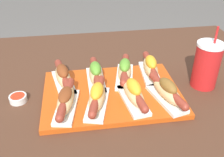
% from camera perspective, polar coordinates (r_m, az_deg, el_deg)
% --- Properties ---
extents(patio_table, '(1.38, 0.97, 0.68)m').
position_cam_1_polar(patio_table, '(1.23, -0.72, -14.00)').
color(patio_table, '#4C2D1E').
rests_on(patio_table, ground_plane).
extents(serving_tray, '(0.47, 0.33, 0.02)m').
position_cam_1_polar(serving_tray, '(0.92, 0.18, -3.22)').
color(serving_tray, '#CC4C14').
rests_on(serving_tray, patio_table).
extents(hot_dog_0, '(0.09, 0.21, 0.07)m').
position_cam_1_polar(hot_dog_0, '(0.84, -10.03, -4.68)').
color(hot_dog_0, white).
rests_on(hot_dog_0, serving_tray).
extents(hot_dog_1, '(0.10, 0.21, 0.08)m').
position_cam_1_polar(hot_dog_1, '(0.83, -3.26, -4.01)').
color(hot_dog_1, white).
rests_on(hot_dog_1, serving_tray).
extents(hot_dog_2, '(0.08, 0.21, 0.08)m').
position_cam_1_polar(hot_dog_2, '(0.85, 4.68, -3.11)').
color(hot_dog_2, white).
rests_on(hot_dog_2, serving_tray).
extents(hot_dog_3, '(0.10, 0.21, 0.08)m').
position_cam_1_polar(hot_dog_3, '(0.88, 11.93, -2.82)').
color(hot_dog_3, white).
rests_on(hot_dog_3, serving_tray).
extents(hot_dog_4, '(0.09, 0.21, 0.08)m').
position_cam_1_polar(hot_dog_4, '(0.95, -10.60, 0.44)').
color(hot_dog_4, white).
rests_on(hot_dog_4, serving_tray).
extents(hot_dog_5, '(0.06, 0.22, 0.08)m').
position_cam_1_polar(hot_dog_5, '(0.95, -3.57, 0.99)').
color(hot_dog_5, white).
rests_on(hot_dog_5, serving_tray).
extents(hot_dog_6, '(0.10, 0.21, 0.08)m').
position_cam_1_polar(hot_dog_6, '(0.97, 2.78, 1.77)').
color(hot_dog_6, white).
rests_on(hot_dog_6, serving_tray).
extents(hot_dog_7, '(0.07, 0.22, 0.08)m').
position_cam_1_polar(hot_dog_7, '(1.00, 8.38, 2.41)').
color(hot_dog_7, white).
rests_on(hot_dog_7, serving_tray).
extents(sauce_bowl, '(0.06, 0.06, 0.02)m').
position_cam_1_polar(sauce_bowl, '(0.95, -19.77, -4.05)').
color(sauce_bowl, silver).
rests_on(sauce_bowl, patio_table).
extents(drink_cup, '(0.09, 0.09, 0.23)m').
position_cam_1_polar(drink_cup, '(1.00, 19.89, 2.79)').
color(drink_cup, red).
rests_on(drink_cup, patio_table).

